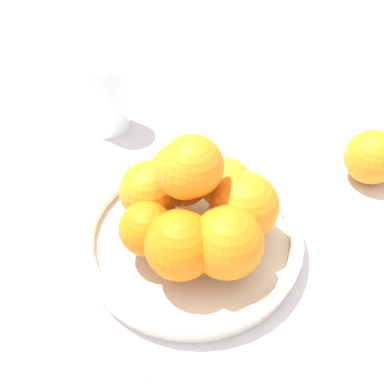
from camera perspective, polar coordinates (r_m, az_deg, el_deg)
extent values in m
plane|color=silver|center=(0.68, 0.00, -5.98)|extent=(4.00, 4.00, 0.00)
cylinder|color=silver|center=(0.68, 0.00, -5.51)|extent=(0.27, 0.27, 0.02)
torus|color=silver|center=(0.66, 0.00, -4.56)|extent=(0.28, 0.28, 0.02)
sphere|color=orange|center=(0.59, -1.29, -5.68)|extent=(0.08, 0.08, 0.08)
sphere|color=orange|center=(0.59, 3.74, -5.41)|extent=(0.08, 0.08, 0.08)
sphere|color=orange|center=(0.63, 5.58, -1.57)|extent=(0.08, 0.08, 0.08)
sphere|color=orange|center=(0.67, 3.54, 0.97)|extent=(0.07, 0.07, 0.07)
sphere|color=orange|center=(0.66, -1.19, 1.90)|extent=(0.08, 0.08, 0.08)
sphere|color=orange|center=(0.65, -4.52, 0.10)|extent=(0.08, 0.08, 0.08)
sphere|color=orange|center=(0.62, -4.89, -3.92)|extent=(0.06, 0.06, 0.06)
sphere|color=orange|center=(0.59, 0.45, 2.81)|extent=(0.07, 0.07, 0.07)
sphere|color=orange|center=(0.59, -0.72, 2.37)|extent=(0.07, 0.07, 0.07)
sphere|color=orange|center=(0.78, 18.64, 3.56)|extent=(0.08, 0.08, 0.08)
cylinder|color=silver|center=(0.83, -9.14, 10.04)|extent=(0.06, 0.06, 0.12)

